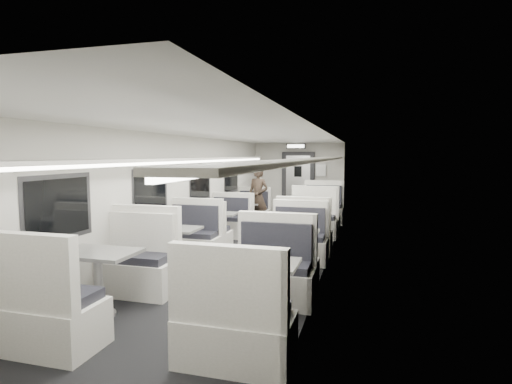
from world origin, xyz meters
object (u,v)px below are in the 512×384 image
Objects in this scene: booth_left_c at (174,249)px; booth_right_c at (291,252)px; booth_left_b at (219,228)px; booth_left_d at (99,283)px; booth_right_d at (258,294)px; booth_left_a at (246,215)px; booth_right_b at (310,227)px; vestibule_door at (298,184)px; passenger at (258,197)px; booth_right_a at (320,213)px; exit_sign at (296,146)px.

booth_left_c is 1.01× the size of booth_right_c.
booth_left_b is at bearing 136.86° from booth_right_c.
booth_right_d is at bearing 5.51° from booth_left_d.
booth_right_c is (2.00, -3.98, 0.03)m from booth_left_a.
vestibule_door reaches higher than booth_right_b.
booth_right_d is at bearing -42.38° from booth_left_c.
passenger is at bearing 135.84° from booth_right_b.
booth_left_b is 3.17m from booth_right_a.
booth_left_a is 2.59m from booth_right_b.
exit_sign is at bearing 99.09° from booth_right_c.
passenger reaches higher than booth_right_d.
booth_right_d is (0.00, -2.15, 0.02)m from booth_right_c.
exit_sign is at bearing 117.61° from booth_right_a.
booth_left_d is at bearing -96.64° from exit_sign.
vestibule_door reaches higher than booth_left_b.
booth_left_d is (0.00, -4.22, 0.06)m from booth_left_b.
booth_right_c is 1.02× the size of vestibule_door.
booth_right_d is 8.67m from exit_sign.
vestibule_door is at bearing 112.62° from booth_right_a.
booth_left_d is 1.01× the size of booth_right_a.
booth_right_d is at bearing -71.95° from booth_left_a.
passenger is (0.36, 4.26, 0.46)m from booth_left_c.
exit_sign is at bearing 66.17° from booth_left_a.
booth_right_d is at bearing -90.00° from booth_right_a.
booth_right_a is 1.11× the size of vestibule_door.
booth_right_a is at bearing 30.59° from passenger.
exit_sign is at bearing 104.34° from booth_right_b.
passenger reaches higher than booth_right_a.
booth_right_c is at bearing -81.55° from vestibule_door.
exit_sign reaches higher than booth_right_b.
vestibule_door is at bearing 70.03° from booth_left_a.
booth_right_d is (2.00, -6.14, 0.05)m from booth_left_a.
booth_left_d is at bearing -90.00° from booth_left_c.
booth_right_c is at bearing -90.00° from booth_right_b.
booth_right_d is at bearing -90.00° from booth_right_c.
booth_left_d is at bearing -90.00° from booth_left_b.
booth_left_c is 6.92m from exit_sign.
booth_left_c is 5.08m from booth_right_a.
exit_sign reaches higher than booth_right_a.
booth_right_a is 4.34m from booth_right_c.
booth_left_d is 1.10× the size of booth_right_c.
booth_right_a is 2.00m from booth_right_b.
booth_right_c is at bearing 9.36° from booth_left_c.
exit_sign is at bearing 81.35° from booth_left_c.
booth_right_b is at bearing 90.00° from booth_right_c.
booth_left_d is 1.39× the size of passenger.
booth_right_a is (2.00, 6.68, -0.00)m from booth_left_d.
vestibule_door is 3.39× the size of exit_sign.
booth_right_b is (2.00, 0.46, 0.03)m from booth_left_b.
booth_left_b is (0.00, -2.11, 0.01)m from booth_left_a.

